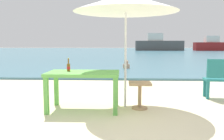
# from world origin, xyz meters

# --- Properties ---
(ground_plane) EXTENTS (120.00, 120.00, 0.00)m
(ground_plane) POSITION_xyz_m (0.00, 0.00, 0.00)
(ground_plane) COLOR beige
(sea_water) EXTENTS (120.00, 50.00, 0.08)m
(sea_water) POSITION_xyz_m (0.00, 30.00, 0.04)
(sea_water) COLOR teal
(sea_water) RESTS_ON ground_plane
(picnic_table_green) EXTENTS (1.40, 0.80, 0.76)m
(picnic_table_green) POSITION_xyz_m (-0.98, 1.26, 0.65)
(picnic_table_green) COLOR #60B24C
(picnic_table_green) RESTS_ON ground_plane
(beer_bottle_amber) EXTENTS (0.07, 0.07, 0.26)m
(beer_bottle_amber) POSITION_xyz_m (-1.29, 1.34, 0.85)
(beer_bottle_amber) COLOR brown
(beer_bottle_amber) RESTS_ON picnic_table_green
(patio_umbrella) EXTENTS (2.10, 2.10, 2.30)m
(patio_umbrella) POSITION_xyz_m (-0.15, 1.53, 2.12)
(patio_umbrella) COLOR silver
(patio_umbrella) RESTS_ON ground_plane
(side_table_wood) EXTENTS (0.44, 0.44, 0.54)m
(side_table_wood) POSITION_xyz_m (0.14, 1.38, 0.35)
(side_table_wood) COLOR tan
(side_table_wood) RESTS_ON ground_plane
(swimmer_person) EXTENTS (0.34, 0.34, 0.41)m
(swimmer_person) POSITION_xyz_m (-0.01, 8.35, 0.24)
(swimmer_person) COLOR tan
(swimmer_person) RESTS_ON sea_water
(boat_ferry) EXTENTS (6.45, 1.76, 2.34)m
(boat_ferry) POSITION_xyz_m (14.52, 35.43, 0.92)
(boat_ferry) COLOR maroon
(boat_ferry) RESTS_ON sea_water
(boat_sailboat) EXTENTS (7.67, 2.09, 2.79)m
(boat_sailboat) POSITION_xyz_m (5.73, 36.04, 1.08)
(boat_sailboat) COLOR #4C4C4C
(boat_sailboat) RESTS_ON sea_water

